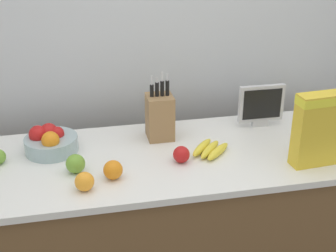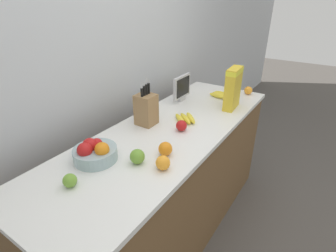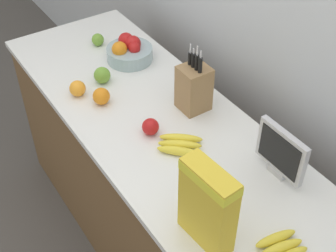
{
  "view_description": "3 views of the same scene",
  "coord_description": "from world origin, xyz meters",
  "px_view_note": "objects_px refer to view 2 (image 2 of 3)",
  "views": [
    {
      "loc": [
        -0.38,
        -1.8,
        1.93
      ],
      "look_at": [
        -0.01,
        -0.0,
        1.07
      ],
      "focal_mm": 50.0,
      "sensor_mm": 36.0,
      "label": 1
    },
    {
      "loc": [
        -1.29,
        -0.85,
        1.75
      ],
      "look_at": [
        -0.09,
        -0.05,
        1.01
      ],
      "focal_mm": 28.0,
      "sensor_mm": 36.0,
      "label": 2
    },
    {
      "loc": [
        1.31,
        -0.84,
        2.26
      ],
      "look_at": [
        0.08,
        -0.02,
        0.98
      ],
      "focal_mm": 50.0,
      "sensor_mm": 36.0,
      "label": 3
    }
  ],
  "objects_px": {
    "small_monitor": "(182,87)",
    "apple_by_knife_block": "(181,126)",
    "orange_mid_left": "(165,149)",
    "knife_block": "(146,109)",
    "cereal_box": "(233,87)",
    "apple_rear": "(70,181)",
    "orange_near_bowl": "(163,163)",
    "banana_bunch_right": "(220,95)",
    "apple_rightmost": "(137,156)",
    "orange_front_right": "(248,90)",
    "fruit_bowl": "(95,152)",
    "banana_bunch_left": "(185,118)"
  },
  "relations": [
    {
      "from": "small_monitor",
      "to": "apple_by_knife_block",
      "type": "relative_size",
      "value": 3.15
    },
    {
      "from": "small_monitor",
      "to": "orange_mid_left",
      "type": "height_order",
      "value": "small_monitor"
    },
    {
      "from": "knife_block",
      "to": "cereal_box",
      "type": "distance_m",
      "value": 0.71
    },
    {
      "from": "apple_rear",
      "to": "orange_near_bowl",
      "type": "relative_size",
      "value": 0.87
    },
    {
      "from": "banana_bunch_right",
      "to": "apple_rightmost",
      "type": "distance_m",
      "value": 1.19
    },
    {
      "from": "apple_by_knife_block",
      "to": "orange_front_right",
      "type": "bearing_deg",
      "value": -8.42
    },
    {
      "from": "small_monitor",
      "to": "apple_rightmost",
      "type": "bearing_deg",
      "value": -163.24
    },
    {
      "from": "orange_mid_left",
      "to": "apple_rear",
      "type": "bearing_deg",
      "value": 154.79
    },
    {
      "from": "cereal_box",
      "to": "apple_by_knife_block",
      "type": "xyz_separation_m",
      "value": [
        -0.55,
        0.13,
        -0.14
      ]
    },
    {
      "from": "orange_mid_left",
      "to": "orange_front_right",
      "type": "xyz_separation_m",
      "value": [
        1.24,
        -0.06,
        -0.0
      ]
    },
    {
      "from": "small_monitor",
      "to": "apple_rightmost",
      "type": "height_order",
      "value": "small_monitor"
    },
    {
      "from": "apple_by_knife_block",
      "to": "orange_front_right",
      "type": "height_order",
      "value": "apple_by_knife_block"
    },
    {
      "from": "fruit_bowl",
      "to": "small_monitor",
      "type": "bearing_deg",
      "value": 3.71
    },
    {
      "from": "knife_block",
      "to": "banana_bunch_right",
      "type": "relative_size",
      "value": 1.87
    },
    {
      "from": "banana_bunch_left",
      "to": "orange_front_right",
      "type": "distance_m",
      "value": 0.81
    },
    {
      "from": "banana_bunch_left",
      "to": "apple_rightmost",
      "type": "relative_size",
      "value": 2.59
    },
    {
      "from": "apple_rear",
      "to": "apple_rightmost",
      "type": "distance_m",
      "value": 0.35
    },
    {
      "from": "banana_bunch_left",
      "to": "apple_by_knife_block",
      "type": "xyz_separation_m",
      "value": [
        -0.14,
        -0.05,
        0.02
      ]
    },
    {
      "from": "cereal_box",
      "to": "apple_by_knife_block",
      "type": "bearing_deg",
      "value": 162.63
    },
    {
      "from": "orange_front_right",
      "to": "orange_near_bowl",
      "type": "distance_m",
      "value": 1.35
    },
    {
      "from": "small_monitor",
      "to": "orange_near_bowl",
      "type": "height_order",
      "value": "small_monitor"
    },
    {
      "from": "fruit_bowl",
      "to": "banana_bunch_right",
      "type": "distance_m",
      "value": 1.3
    },
    {
      "from": "apple_by_knife_block",
      "to": "banana_bunch_left",
      "type": "bearing_deg",
      "value": 20.0
    },
    {
      "from": "orange_front_right",
      "to": "apple_rightmost",
      "type": "bearing_deg",
      "value": 174.12
    },
    {
      "from": "knife_block",
      "to": "orange_mid_left",
      "type": "distance_m",
      "value": 0.42
    },
    {
      "from": "knife_block",
      "to": "banana_bunch_left",
      "type": "height_order",
      "value": "knife_block"
    },
    {
      "from": "cereal_box",
      "to": "fruit_bowl",
      "type": "xyz_separation_m",
      "value": [
        -1.11,
        0.34,
        -0.12
      ]
    },
    {
      "from": "cereal_box",
      "to": "apple_rear",
      "type": "relative_size",
      "value": 4.82
    },
    {
      "from": "cereal_box",
      "to": "apple_rear",
      "type": "xyz_separation_m",
      "value": [
        -1.32,
        0.27,
        -0.14
      ]
    },
    {
      "from": "cereal_box",
      "to": "knife_block",
      "type": "bearing_deg",
      "value": 142.94
    },
    {
      "from": "orange_mid_left",
      "to": "cereal_box",
      "type": "bearing_deg",
      "value": -3.36
    },
    {
      "from": "apple_rightmost",
      "to": "orange_near_bowl",
      "type": "height_order",
      "value": "apple_rightmost"
    },
    {
      "from": "knife_block",
      "to": "orange_front_right",
      "type": "height_order",
      "value": "knife_block"
    },
    {
      "from": "fruit_bowl",
      "to": "orange_front_right",
      "type": "relative_size",
      "value": 3.28
    },
    {
      "from": "orange_mid_left",
      "to": "orange_front_right",
      "type": "relative_size",
      "value": 1.1
    },
    {
      "from": "orange_mid_left",
      "to": "orange_front_right",
      "type": "height_order",
      "value": "orange_mid_left"
    },
    {
      "from": "knife_block",
      "to": "cereal_box",
      "type": "bearing_deg",
      "value": -32.59
    },
    {
      "from": "fruit_bowl",
      "to": "cereal_box",
      "type": "bearing_deg",
      "value": -17.14
    },
    {
      "from": "banana_bunch_right",
      "to": "apple_rightmost",
      "type": "height_order",
      "value": "apple_rightmost"
    },
    {
      "from": "knife_block",
      "to": "apple_by_knife_block",
      "type": "distance_m",
      "value": 0.27
    },
    {
      "from": "orange_near_bowl",
      "to": "fruit_bowl",
      "type": "bearing_deg",
      "value": 110.92
    },
    {
      "from": "knife_block",
      "to": "apple_rear",
      "type": "xyz_separation_m",
      "value": [
        -0.73,
        -0.11,
        -0.08
      ]
    },
    {
      "from": "apple_by_knife_block",
      "to": "orange_front_right",
      "type": "relative_size",
      "value": 1.02
    },
    {
      "from": "fruit_bowl",
      "to": "apple_rightmost",
      "type": "xyz_separation_m",
      "value": [
        0.11,
        -0.21,
        -0.01
      ]
    },
    {
      "from": "cereal_box",
      "to": "apple_rear",
      "type": "distance_m",
      "value": 1.36
    },
    {
      "from": "fruit_bowl",
      "to": "orange_mid_left",
      "type": "relative_size",
      "value": 2.99
    },
    {
      "from": "banana_bunch_left",
      "to": "banana_bunch_right",
      "type": "height_order",
      "value": "same"
    },
    {
      "from": "apple_rear",
      "to": "orange_mid_left",
      "type": "height_order",
      "value": "orange_mid_left"
    },
    {
      "from": "fruit_bowl",
      "to": "banana_bunch_left",
      "type": "xyz_separation_m",
      "value": [
        0.7,
        -0.16,
        -0.03
      ]
    },
    {
      "from": "knife_block",
      "to": "small_monitor",
      "type": "distance_m",
      "value": 0.52
    }
  ]
}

